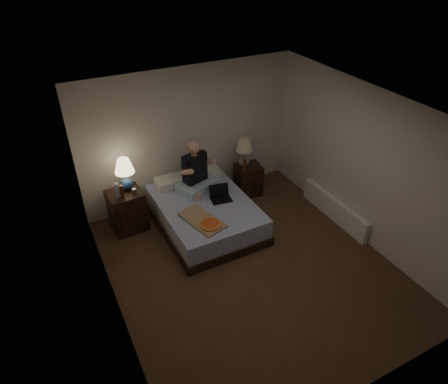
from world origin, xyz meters
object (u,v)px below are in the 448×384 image
soda_can (134,191)px  laptop (221,194)px  person (197,167)px  nightstand_right (248,180)px  beer_bottle_right (245,165)px  lamp_left (125,174)px  lamp_right (244,152)px  water_bottle (117,190)px  bed (205,214)px  radiator (334,209)px  pizza_box (210,225)px  nightstand_left (127,210)px  beer_bottle_left (122,192)px

soda_can → laptop: soda_can is taller
person → nightstand_right: bearing=-11.6°
beer_bottle_right → nightstand_right: bearing=36.3°
lamp_left → laptop: 1.61m
lamp_right → water_bottle: lamp_right is taller
bed → radiator: (2.11, -0.86, -0.04)m
lamp_left → radiator: bearing=-24.9°
pizza_box → water_bottle: bearing=119.7°
soda_can → person: bearing=-0.8°
nightstand_right → laptop: bearing=-137.9°
water_bottle → laptop: 1.69m
person → nightstand_left: bearing=155.9°
lamp_left → lamp_right: (2.21, -0.03, -0.12)m
bed → lamp_left: (-1.11, 0.64, 0.76)m
nightstand_right → lamp_left: 2.39m
bed → lamp_left: 1.49m
beer_bottle_left → lamp_right: bearing=4.6°
person → pizza_box: size_ratio=1.22×
person → water_bottle: bearing=159.5°
nightstand_left → soda_can: size_ratio=7.24×
soda_can → beer_bottle_left: size_ratio=0.43×
nightstand_right → lamp_left: bearing=-174.7°
pizza_box → radiator: (2.32, -0.23, -0.33)m
bed → nightstand_right: size_ratio=3.23×
beer_bottle_left → bed: bearing=-18.3°
nightstand_left → water_bottle: bearing=-152.4°
lamp_left → water_bottle: lamp_left is taller
nightstand_left → laptop: size_ratio=2.13×
water_bottle → soda_can: (0.26, -0.04, -0.07)m
pizza_box → nightstand_left: bearing=114.6°
lamp_right → water_bottle: (-2.41, -0.14, -0.04)m
nightstand_left → lamp_left: 0.65m
beer_bottle_right → laptop: beer_bottle_right is taller
laptop → radiator: (1.84, -0.79, -0.41)m
water_bottle → beer_bottle_left: 0.08m
pizza_box → laptop: bearing=34.4°
nightstand_left → pizza_box: bearing=-54.7°
beer_bottle_left → soda_can: bearing=4.3°
beer_bottle_right → laptop: (-0.73, -0.49, -0.11)m
lamp_right → beer_bottle_right: (-0.09, -0.18, -0.17)m
beer_bottle_right → person: person is taller
nightstand_right → beer_bottle_left: bearing=-169.3°
lamp_left → laptop: bearing=-26.8°
water_bottle → pizza_box: size_ratio=0.33×
radiator → pizza_box: bearing=174.4°
soda_can → beer_bottle_right: bearing=-0.1°
nightstand_right → radiator: bearing=-48.4°
nightstand_left → nightstand_right: 2.36m
pizza_box → lamp_right: bearing=28.2°
bed → person: person is taller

